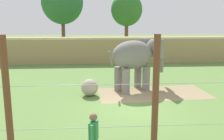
# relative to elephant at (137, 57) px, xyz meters

# --- Properties ---
(ground_plane) EXTENTS (120.00, 120.00, 0.00)m
(ground_plane) POSITION_rel_elephant_xyz_m (-0.73, -3.50, -2.00)
(ground_plane) COLOR #5B7F3D
(dirt_patch) EXTENTS (6.43, 3.40, 0.01)m
(dirt_patch) POSITION_rel_elephant_xyz_m (0.84, -0.88, -2.00)
(dirt_patch) COLOR #937F5B
(dirt_patch) RESTS_ON ground
(embankment_wall) EXTENTS (36.00, 1.80, 2.47)m
(embankment_wall) POSITION_rel_elephant_xyz_m (-0.73, 10.07, -0.77)
(embankment_wall) COLOR tan
(embankment_wall) RESTS_ON ground
(elephant) EXTENTS (3.73, 2.79, 3.03)m
(elephant) POSITION_rel_elephant_xyz_m (0.00, 0.00, 0.00)
(elephant) COLOR gray
(elephant) RESTS_ON ground
(enrichment_ball) EXTENTS (0.94, 0.94, 0.94)m
(enrichment_ball) POSITION_rel_elephant_xyz_m (-2.78, -1.08, -1.54)
(enrichment_ball) COLOR tan
(enrichment_ball) RESTS_ON ground
(cable_fence) EXTENTS (9.98, 0.22, 3.71)m
(cable_fence) POSITION_rel_elephant_xyz_m (-0.66, -6.82, -0.14)
(cable_fence) COLOR brown
(cable_fence) RESTS_ON ground
(zookeeper) EXTENTS (0.28, 0.59, 1.67)m
(zookeeper) POSITION_rel_elephant_xyz_m (-2.54, -8.13, -1.08)
(zookeeper) COLOR #33384C
(zookeeper) RESTS_ON ground
(tree_far_left) EXTENTS (5.00, 5.00, 8.83)m
(tree_far_left) POSITION_rel_elephant_xyz_m (-6.28, 17.18, 4.18)
(tree_far_left) COLOR brown
(tree_far_left) RESTS_ON ground
(tree_left_of_centre) EXTENTS (3.78, 3.78, 7.32)m
(tree_left_of_centre) POSITION_rel_elephant_xyz_m (1.49, 16.67, 3.29)
(tree_left_of_centre) COLOR brown
(tree_left_of_centre) RESTS_ON ground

